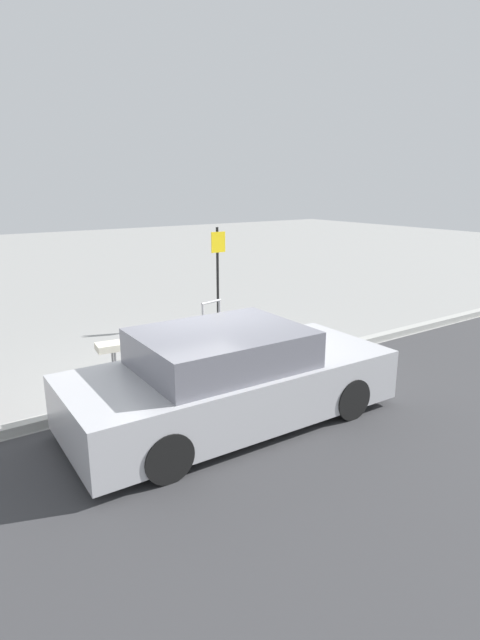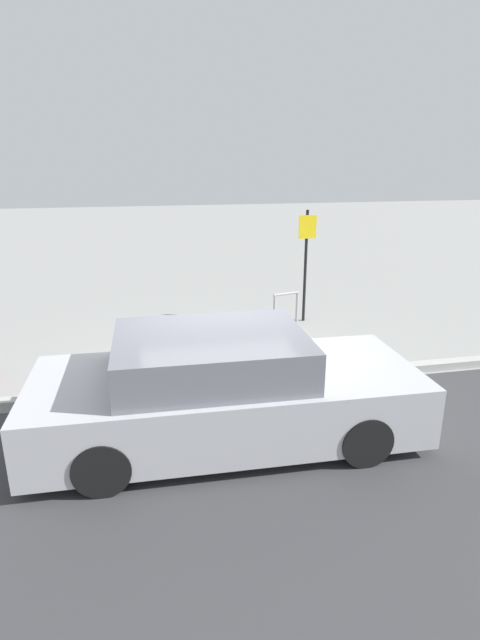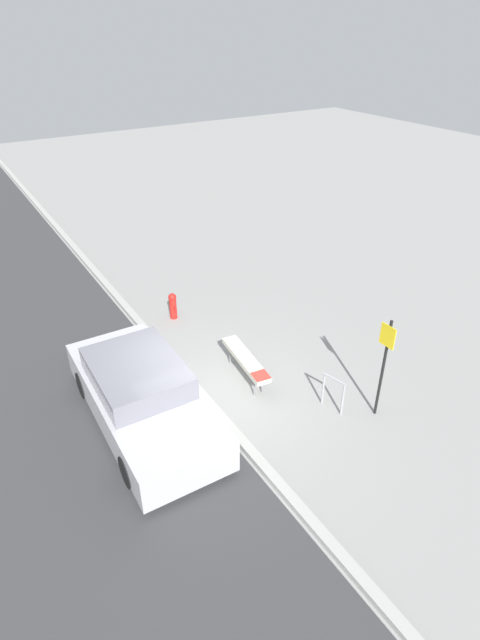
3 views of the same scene
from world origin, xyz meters
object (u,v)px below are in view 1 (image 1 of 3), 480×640
object	(u,v)px
bench	(150,341)
bike_rack	(211,315)
parked_car_near	(230,379)
sign_post	(218,268)

from	to	relation	value
bench	bike_rack	distance (m)	2.12
bench	parked_car_near	bearing A→B (deg)	-82.07
sign_post	bench	bearing A→B (deg)	-146.17
bench	sign_post	distance (m)	3.11
bench	sign_post	size ratio (longest dim) A/B	0.83
parked_car_near	bike_rack	bearing A→B (deg)	63.62
bike_rack	parked_car_near	world-z (taller)	parked_car_near
bike_rack	bench	bearing A→B (deg)	-152.34
bench	bike_rack	bearing A→B (deg)	34.79
bench	bike_rack	xyz separation A→B (m)	(1.88, 0.98, -0.01)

